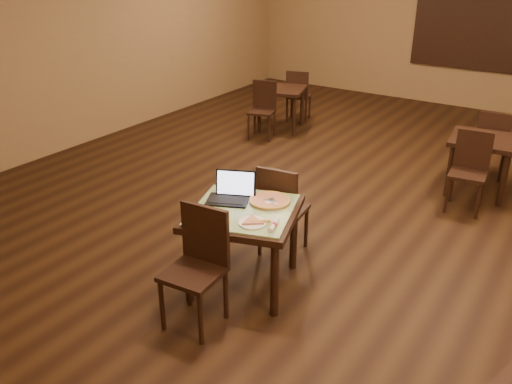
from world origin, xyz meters
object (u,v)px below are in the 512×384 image
Objects in this scene: tiled_table at (243,219)px; other_table_a at (483,147)px; chair_main_far at (280,206)px; other_table_b at (281,95)px; other_table_b_chair_near at (263,106)px; pizza_pan at (270,202)px; other_table_a_chair_far at (492,141)px; chair_main_near at (199,260)px; laptop at (232,192)px; other_table_b_chair_far at (298,93)px; other_table_a_chair_near at (470,166)px.

tiled_table is 3.53m from other_table_a.
chair_main_far reaches higher than tiled_table.
other_table_a reaches higher than other_table_b.
other_table_b_chair_near reaches higher than other_table_a.
chair_main_far is at bearing 106.15° from pizza_pan.
other_table_b is (-3.40, 0.32, 0.05)m from other_table_a_chair_far.
chair_main_far is 1.04× the size of other_table_b.
chair_main_near is 1.08× the size of other_table_a_chair_far.
laptop is 0.35m from pizza_pan.
chair_main_near is 4.11m from other_table_a.
chair_main_near reaches higher than other_table_a.
tiled_table is 4.21m from other_table_b_chair_near.
other_table_b_chair_far is at bearing 95.99° from tiled_table.
other_table_a_chair_far reaches higher than tiled_table.
other_table_b is (-2.10, 4.76, 0.01)m from chair_main_near.
chair_main_near reaches higher than pizza_pan.
other_table_b is at bearing 91.16° from laptop.
other_table_a_chair_near and other_table_a_chair_far have the same top height.
chair_main_far reaches higher than other_table_a.
other_table_a_chair_near is 3.87m from other_table_b_chair_far.
chair_main_near reaches higher than chair_main_far.
other_table_a is 0.91× the size of other_table_a_chair_near.
other_table_a_chair_far is 1.03× the size of other_table_b_chair_near.
tiled_table is at bearing -117.39° from other_table_a.
other_table_a_chair_far is 1.03× the size of other_table_b_chair_far.
tiled_table is 3.06× the size of pizza_pan.
laptop is at bearing 95.75° from other_table_b_chair_far.
tiled_table is 1.21× the size of chair_main_far.
laptop is 0.49× the size of other_table_b_chair_near.
laptop reaches higher than chair_main_far.
pizza_pan is (0.32, 0.13, -0.06)m from laptop.
other_table_a_chair_far is at bearing -119.13° from chair_main_far.
other_table_a is at bearing 50.70° from tiled_table.
other_table_b_chair_near is (-3.40, 0.87, -0.02)m from other_table_a_chair_near.
laptop is 0.48× the size of other_table_a_chair_near.
other_table_a_chair_near reaches higher than pizza_pan.
other_table_a_chair_far is at bearing -13.27° from other_table_b_chair_near.
other_table_b_chair_near is at bearing 168.27° from other_table_a.
other_table_a is (1.16, 3.05, -0.17)m from pizza_pan.
other_table_a is 0.94× the size of other_table_b_chair_near.
chair_main_near is at bearing -116.93° from other_table_a_chair_near.
pizza_pan is at bearing 99.76° from other_table_b_chair_far.
other_table_b_chair_near is at bearing 123.66° from pizza_pan.
other_table_a_chair_far is 3.41m from other_table_b.
tiled_table is at bearing -52.62° from laptop.
chair_main_far is 2.48m from other_table_a_chair_near.
chair_main_far is at bearing 62.17° from other_table_a_chair_far.
other_table_a_chair_near is at bearing -127.95° from chair_main_far.
laptop reaches higher than tiled_table.
chair_main_far reaches higher than other_table_b_chair_near.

